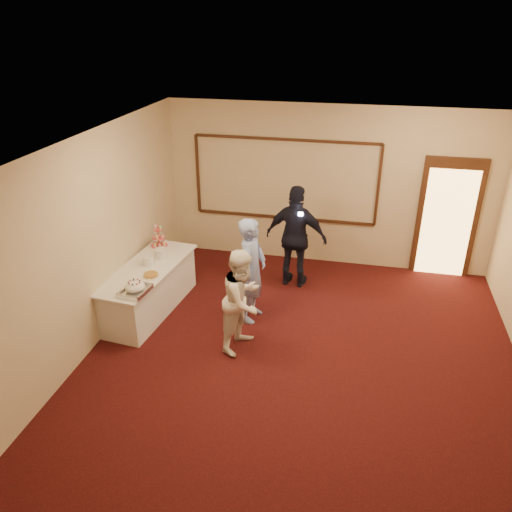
{
  "coord_description": "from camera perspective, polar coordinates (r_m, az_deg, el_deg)",
  "views": [
    {
      "loc": [
        0.62,
        -5.37,
        4.41
      ],
      "look_at": [
        -0.83,
        1.11,
        1.15
      ],
      "focal_mm": 35.0,
      "sensor_mm": 36.0,
      "label": 1
    }
  ],
  "objects": [
    {
      "name": "plate_stack_a",
      "position": [
        8.11,
        -12.17,
        -0.56
      ],
      "size": [
        0.18,
        0.18,
        0.15
      ],
      "color": "white",
      "rests_on": "buffet_table"
    },
    {
      "name": "tart",
      "position": [
        7.78,
        -11.93,
        -2.15
      ],
      "size": [
        0.25,
        0.25,
        0.05
      ],
      "color": "white",
      "rests_on": "buffet_table"
    },
    {
      "name": "wall_molding",
      "position": [
        9.38,
        3.33,
        8.68
      ],
      "size": [
        3.45,
        0.04,
        1.55
      ],
      "color": "#35210F",
      "rests_on": "room_walls"
    },
    {
      "name": "pavlova_tray",
      "position": [
        7.37,
        -13.67,
        -3.59
      ],
      "size": [
        0.4,
        0.53,
        0.18
      ],
      "color": "#AEAFB5",
      "rests_on": "buffet_table"
    },
    {
      "name": "buffet_table",
      "position": [
        8.25,
        -12.18,
        -3.69
      ],
      "size": [
        1.02,
        2.16,
        0.77
      ],
      "color": "white",
      "rests_on": "floor"
    },
    {
      "name": "floor",
      "position": [
        6.98,
        4.77,
        -13.18
      ],
      "size": [
        7.0,
        7.0,
        0.0
      ],
      "primitive_type": "plane",
      "color": "black",
      "rests_on": "ground"
    },
    {
      "name": "woman",
      "position": [
        7.03,
        -1.5,
        -5.06
      ],
      "size": [
        0.78,
        0.89,
        1.54
      ],
      "primitive_type": "imported",
      "rotation": [
        0.0,
        0.0,
        1.26
      ],
      "color": "white",
      "rests_on": "floor"
    },
    {
      "name": "cupcake_stand",
      "position": [
        8.72,
        -11.06,
        2.03
      ],
      "size": [
        0.28,
        0.28,
        0.41
      ],
      "color": "#DD3F4C",
      "rests_on": "buffet_table"
    },
    {
      "name": "guest",
      "position": [
        8.62,
        4.62,
        2.16
      ],
      "size": [
        1.13,
        0.6,
        1.83
      ],
      "primitive_type": "imported",
      "rotation": [
        0.0,
        0.0,
        2.99
      ],
      "color": "black",
      "rests_on": "floor"
    },
    {
      "name": "camera_flash",
      "position": [
        8.26,
        5.12,
        4.8
      ],
      "size": [
        0.08,
        0.06,
        0.05
      ],
      "primitive_type": "cube",
      "rotation": [
        0.0,
        0.0,
        -0.36
      ],
      "color": "white",
      "rests_on": "guest"
    },
    {
      "name": "doorway",
      "position": [
        9.55,
        20.99,
        3.96
      ],
      "size": [
        1.05,
        0.07,
        2.2
      ],
      "color": "#35210F",
      "rests_on": "floor"
    },
    {
      "name": "room_walls",
      "position": [
        5.91,
        5.49,
        2.2
      ],
      "size": [
        6.04,
        7.04,
        3.02
      ],
      "color": "beige",
      "rests_on": "floor"
    },
    {
      "name": "man",
      "position": [
        7.65,
        -0.45,
        -1.63
      ],
      "size": [
        0.48,
        0.66,
        1.69
      ],
      "primitive_type": "imported",
      "rotation": [
        0.0,
        0.0,
        1.44
      ],
      "color": "#7E92D2",
      "rests_on": "floor"
    },
    {
      "name": "plate_stack_b",
      "position": [
        8.28,
        -10.77,
        0.25
      ],
      "size": [
        0.21,
        0.21,
        0.17
      ],
      "color": "white",
      "rests_on": "buffet_table"
    }
  ]
}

